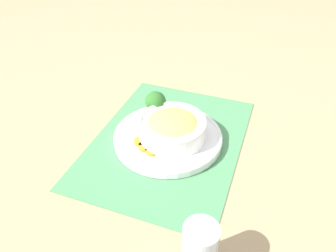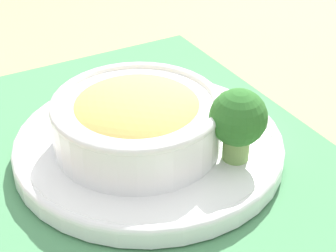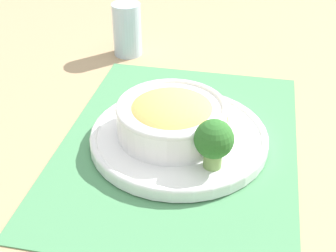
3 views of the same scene
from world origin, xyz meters
The scene contains 8 objects.
ground_plane centered at (0.00, 0.00, 0.00)m, with size 4.00×4.00×0.00m, color tan.
placemat centered at (0.00, 0.00, 0.00)m, with size 0.54×0.41×0.00m.
plate centered at (0.00, 0.00, 0.02)m, with size 0.28×0.28×0.02m.
bowl centered at (0.00, -0.01, 0.05)m, with size 0.17×0.17×0.06m.
broccoli_floret centered at (0.06, 0.07, 0.07)m, with size 0.06×0.06×0.08m.
carrot_slice_near centered at (-0.05, 0.05, 0.02)m, with size 0.04×0.04×0.01m.
carrot_slice_middle centered at (-0.07, 0.03, 0.02)m, with size 0.04×0.04×0.01m.
carrot_slice_far centered at (-0.07, 0.01, 0.02)m, with size 0.04×0.04×0.01m.
Camera 2 is at (0.45, -0.19, 0.36)m, focal length 60.00 mm.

